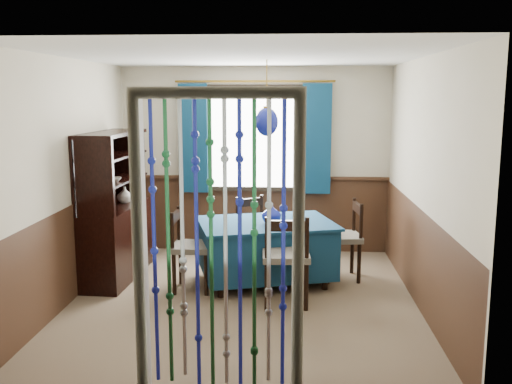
# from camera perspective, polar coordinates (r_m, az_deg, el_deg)

# --- Properties ---
(floor) EXTENTS (4.00, 4.00, 0.00)m
(floor) POSITION_cam_1_polar(r_m,az_deg,el_deg) (6.06, -1.30, -10.84)
(floor) COLOR brown
(floor) RESTS_ON ground
(ceiling) EXTENTS (4.00, 4.00, 0.00)m
(ceiling) POSITION_cam_1_polar(r_m,az_deg,el_deg) (5.69, -1.40, 13.46)
(ceiling) COLOR silver
(ceiling) RESTS_ON ground
(wall_back) EXTENTS (3.60, 0.00, 3.60)m
(wall_back) POSITION_cam_1_polar(r_m,az_deg,el_deg) (7.72, -0.09, 3.18)
(wall_back) COLOR beige
(wall_back) RESTS_ON ground
(wall_front) EXTENTS (3.60, 0.00, 3.60)m
(wall_front) POSITION_cam_1_polar(r_m,az_deg,el_deg) (3.79, -3.93, -3.71)
(wall_front) COLOR beige
(wall_front) RESTS_ON ground
(wall_left) EXTENTS (0.00, 4.00, 4.00)m
(wall_left) POSITION_cam_1_polar(r_m,az_deg,el_deg) (6.16, -18.27, 1.03)
(wall_left) COLOR beige
(wall_left) RESTS_ON ground
(wall_right) EXTENTS (0.00, 4.00, 4.00)m
(wall_right) POSITION_cam_1_polar(r_m,az_deg,el_deg) (5.87, 16.44, 0.71)
(wall_right) COLOR beige
(wall_right) RESTS_ON ground
(wainscot_back) EXTENTS (3.60, 0.00, 3.60)m
(wainscot_back) POSITION_cam_1_polar(r_m,az_deg,el_deg) (7.83, -0.09, -2.30)
(wainscot_back) COLOR #3D2517
(wainscot_back) RESTS_ON ground
(wainscot_front) EXTENTS (3.60, 0.00, 3.60)m
(wainscot_front) POSITION_cam_1_polar(r_m,az_deg,el_deg) (4.04, -3.77, -14.05)
(wainscot_front) COLOR #3D2517
(wainscot_front) RESTS_ON ground
(wainscot_left) EXTENTS (0.00, 4.00, 4.00)m
(wainscot_left) POSITION_cam_1_polar(r_m,az_deg,el_deg) (6.31, -17.79, -5.72)
(wainscot_left) COLOR #3D2517
(wainscot_left) RESTS_ON ground
(wainscot_right) EXTENTS (0.00, 4.00, 4.00)m
(wainscot_right) POSITION_cam_1_polar(r_m,az_deg,el_deg) (6.03, 15.95, -6.35)
(wainscot_right) COLOR #3D2517
(wainscot_right) RESTS_ON ground
(window) EXTENTS (1.32, 0.12, 1.42)m
(window) POSITION_cam_1_polar(r_m,az_deg,el_deg) (7.64, -0.11, 5.37)
(window) COLOR black
(window) RESTS_ON wall_back
(doorway) EXTENTS (1.16, 0.12, 2.18)m
(doorway) POSITION_cam_1_polar(r_m,az_deg,el_deg) (3.90, -3.78, -6.36)
(doorway) COLOR silver
(doorway) RESTS_ON ground
(dining_table) EXTENTS (1.71, 1.39, 0.71)m
(dining_table) POSITION_cam_1_polar(r_m,az_deg,el_deg) (6.50, 1.04, -5.57)
(dining_table) COLOR navy
(dining_table) RESTS_ON floor
(chair_near) EXTENTS (0.50, 0.47, 0.95)m
(chair_near) POSITION_cam_1_polar(r_m,az_deg,el_deg) (5.81, 3.02, -6.52)
(chair_near) COLOR black
(chair_near) RESTS_ON floor
(chair_far) EXTENTS (0.58, 0.57, 0.87)m
(chair_far) POSITION_cam_1_polar(r_m,az_deg,el_deg) (7.14, -0.11, -3.80)
(chair_far) COLOR black
(chair_far) RESTS_ON floor
(chair_left) EXTENTS (0.43, 0.45, 0.90)m
(chair_left) POSITION_cam_1_polar(r_m,az_deg,el_deg) (6.30, -6.64, -5.52)
(chair_left) COLOR black
(chair_left) RESTS_ON floor
(chair_right) EXTENTS (0.48, 0.50, 0.92)m
(chair_right) POSITION_cam_1_polar(r_m,az_deg,el_deg) (6.71, 8.75, -4.53)
(chair_right) COLOR black
(chair_right) RESTS_ON floor
(sideboard) EXTENTS (0.52, 1.33, 1.71)m
(sideboard) POSITION_cam_1_polar(r_m,az_deg,el_deg) (6.84, -13.92, -3.53)
(sideboard) COLOR black
(sideboard) RESTS_ON floor
(pendant_lamp) EXTENTS (0.25, 0.25, 0.82)m
(pendant_lamp) POSITION_cam_1_polar(r_m,az_deg,el_deg) (6.27, 1.08, 7.05)
(pendant_lamp) COLOR olive
(pendant_lamp) RESTS_ON ceiling
(vase_table) EXTENTS (0.23, 0.23, 0.21)m
(vase_table) POSITION_cam_1_polar(r_m,az_deg,el_deg) (6.34, 1.56, -2.24)
(vase_table) COLOR navy
(vase_table) RESTS_ON dining_table
(bowl_shelf) EXTENTS (0.28, 0.28, 0.05)m
(bowl_shelf) POSITION_cam_1_polar(r_m,az_deg,el_deg) (6.52, -14.18, 1.21)
(bowl_shelf) COLOR beige
(bowl_shelf) RESTS_ON sideboard
(vase_sideboard) EXTENTS (0.23, 0.23, 0.21)m
(vase_sideboard) POSITION_cam_1_polar(r_m,az_deg,el_deg) (6.97, -13.00, -0.18)
(vase_sideboard) COLOR beige
(vase_sideboard) RESTS_ON sideboard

